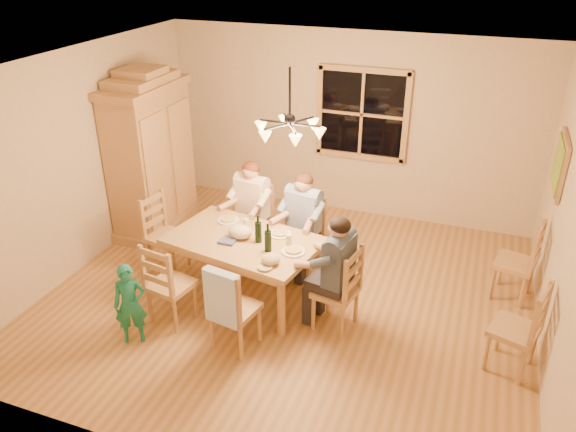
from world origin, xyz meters
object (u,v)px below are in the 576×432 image
at_px(chair_end_left, 168,247).
at_px(wine_bottle_b, 268,238).
at_px(dining_table, 244,247).
at_px(wine_bottle_a, 258,229).
at_px(chandelier, 290,128).
at_px(chair_spare_front, 512,342).
at_px(chair_far_left, 253,235).
at_px(chair_far_right, 302,250).
at_px(child, 130,304).
at_px(adult_woman, 251,198).
at_px(chair_end_right, 335,303).
at_px(adult_plaid_man, 303,212).
at_px(chair_near_left, 172,296).
at_px(chair_near_right, 235,320).
at_px(adult_slate_man, 337,260).
at_px(armoire, 151,158).
at_px(chair_spare_back, 513,274).

height_order(chair_end_left, wine_bottle_b, wine_bottle_b).
xyz_separation_m(dining_table, wine_bottle_a, (0.19, -0.00, 0.27)).
xyz_separation_m(chandelier, chair_end_left, (-1.66, 0.06, -1.77)).
distance_m(dining_table, chair_spare_front, 2.98).
distance_m(chair_far_left, chair_far_right, 0.75).
distance_m(chair_far_left, child, 2.09).
relative_size(chair_far_left, adult_woman, 1.13).
distance_m(chair_far_right, chair_end_right, 1.16).
height_order(adult_plaid_man, child, adult_plaid_man).
relative_size(chair_near_left, chair_near_right, 1.00).
bearing_deg(adult_plaid_man, chair_far_right, -83.45).
xyz_separation_m(chair_end_left, child, (0.39, -1.38, 0.15)).
bearing_deg(chair_near_left, adult_slate_man, 26.57).
bearing_deg(adult_plaid_man, armoire, -0.40).
distance_m(chair_far_left, chair_spare_back, 3.23).
xyz_separation_m(chair_near_right, chair_spare_back, (2.68, 1.91, 0.00)).
bearing_deg(chair_near_left, adult_plaid_man, 64.80).
bearing_deg(adult_plaid_man, chair_near_right, 93.37).
distance_m(adult_plaid_man, child, 2.29).
bearing_deg(wine_bottle_b, chair_end_right, -3.78).
distance_m(chair_near_left, wine_bottle_b, 1.24).
distance_m(wine_bottle_a, chair_spare_front, 2.85).
relative_size(chair_near_left, chair_spare_back, 1.00).
height_order(chair_far_left, chair_near_left, same).
bearing_deg(wine_bottle_a, chandelier, 25.79).
distance_m(adult_plaid_man, adult_slate_man, 1.16).
distance_m(chair_end_left, chair_end_right, 2.35).
height_order(chair_near_left, child, chair_near_left).
xyz_separation_m(armoire, chair_end_right, (3.08, -1.38, -0.75)).
height_order(armoire, chair_spare_back, armoire).
relative_size(chandelier, adult_plaid_man, 0.88).
height_order(chair_far_right, chair_near_left, same).
distance_m(dining_table, adult_plaid_man, 0.88).
xyz_separation_m(chair_far_right, adult_plaid_man, (-0.00, -0.00, 0.54)).
xyz_separation_m(chandelier, adult_plaid_man, (-0.04, 0.58, -1.24)).
xyz_separation_m(dining_table, chair_far_right, (0.46, 0.73, -0.35)).
relative_size(wine_bottle_b, child, 0.36).
bearing_deg(adult_plaid_man, adult_woman, 0.00).
relative_size(armoire, chair_near_right, 2.32).
distance_m(chair_near_left, wine_bottle_a, 1.20).
relative_size(chandelier, dining_table, 0.42).
height_order(dining_table, wine_bottle_b, wine_bottle_b).
height_order(chair_end_left, adult_plaid_man, adult_plaid_man).
distance_m(adult_plaid_man, wine_bottle_b, 0.89).
xyz_separation_m(chair_far_left, chair_spare_back, (3.23, 0.19, 0.00)).
xyz_separation_m(adult_plaid_man, wine_bottle_a, (-0.28, -0.73, 0.08)).
relative_size(chair_near_left, wine_bottle_b, 3.00).
relative_size(chair_far_left, chair_far_right, 1.00).
bearing_deg(chair_far_left, child, 86.59).
relative_size(chandelier, chair_spare_back, 0.78).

